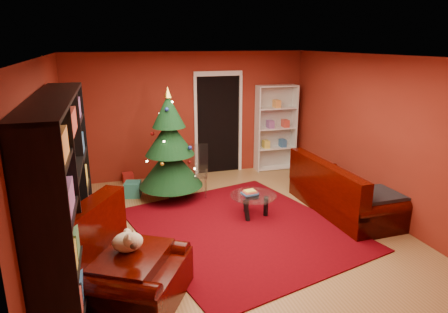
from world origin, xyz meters
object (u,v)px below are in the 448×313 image
object	(u,v)px
christmas_tree	(170,146)
media_unit	(64,196)
gift_box_teal	(133,189)
white_bookshelf	(276,128)
acrylic_chair	(196,174)
gift_box_red	(128,178)
dog	(128,242)
sofa	(344,186)
coffee_table	(253,205)
rug	(242,228)
armchair	(131,263)

from	to	relation	value
christmas_tree	media_unit	bearing A→B (deg)	-124.42
gift_box_teal	white_bookshelf	distance (m)	3.41
gift_box_teal	acrylic_chair	bearing A→B (deg)	-15.99
acrylic_chair	gift_box_red	bearing A→B (deg)	153.26
dog	sofa	bearing A→B (deg)	-38.57
gift_box_red	coffee_table	world-z (taller)	coffee_table
rug	armchair	size ratio (longest dim) A/B	2.84
gift_box_red	dog	world-z (taller)	dog
rug	acrylic_chair	distance (m)	1.65
white_bookshelf	acrylic_chair	distance (m)	2.41
acrylic_chair	armchair	bearing A→B (deg)	-99.50
media_unit	white_bookshelf	distance (m)	5.38
media_unit	sofa	xyz separation A→B (m)	(4.29, 0.90, -0.67)
coffee_table	acrylic_chair	size ratio (longest dim) A/B	0.88
media_unit	dog	size ratio (longest dim) A/B	7.32
white_bookshelf	rug	bearing A→B (deg)	-121.71
white_bookshelf	christmas_tree	bearing A→B (deg)	-155.68
christmas_tree	coffee_table	world-z (taller)	christmas_tree
rug	gift_box_red	size ratio (longest dim) A/B	16.13
armchair	dog	size ratio (longest dim) A/B	2.94
armchair	gift_box_teal	bearing A→B (deg)	26.13
christmas_tree	white_bookshelf	bearing A→B (deg)	22.60
gift_box_red	white_bookshelf	bearing A→B (deg)	-0.35
christmas_tree	coffee_table	distance (m)	1.85
rug	media_unit	xyz separation A→B (m)	(-2.41, -0.76, 1.11)
white_bookshelf	armchair	bearing A→B (deg)	-129.97
dog	acrylic_chair	xyz separation A→B (m)	(1.42, 2.77, -0.25)
gift_box_teal	acrylic_chair	world-z (taller)	acrylic_chair
gift_box_red	acrylic_chair	xyz separation A→B (m)	(1.17, -1.11, 0.33)
gift_box_red	white_bookshelf	world-z (taller)	white_bookshelf
rug	gift_box_teal	xyz separation A→B (m)	(-1.48, 1.88, 0.13)
acrylic_chair	sofa	bearing A→B (deg)	-15.58
gift_box_teal	coffee_table	bearing A→B (deg)	-39.77
white_bookshelf	sofa	bearing A→B (deg)	-85.13
armchair	christmas_tree	bearing A→B (deg)	12.80
armchair	media_unit	bearing A→B (deg)	82.52
armchair	coffee_table	world-z (taller)	armchair
media_unit	coffee_table	bearing A→B (deg)	23.72
white_bookshelf	acrylic_chair	bearing A→B (deg)	-150.78
rug	acrylic_chair	bearing A→B (deg)	102.68
media_unit	armchair	distance (m)	1.07
rug	sofa	size ratio (longest dim) A/B	1.59
coffee_table	gift_box_teal	bearing A→B (deg)	140.23
media_unit	coffee_table	xyz separation A→B (m)	(2.75, 1.13, -0.92)
media_unit	rug	bearing A→B (deg)	18.89
acrylic_chair	rug	bearing A→B (deg)	-60.47
christmas_tree	dog	xyz separation A→B (m)	(-0.97, -2.80, -0.31)
media_unit	coffee_table	world-z (taller)	media_unit
media_unit	sofa	distance (m)	4.44
gift_box_teal	dog	size ratio (longest dim) A/B	0.71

